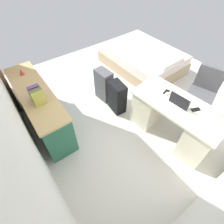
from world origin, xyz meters
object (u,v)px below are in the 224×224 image
desk (174,119)px  suitcase_spare_grey (104,85)px  desk_lamp (221,111)px  cell_phone_near_laptop (196,110)px  figurine_small (21,72)px  bed (143,59)px  computer_mouse (167,94)px  cell_phone_by_mouse (166,92)px  office_chair (201,95)px  laptop (180,102)px  suitcase_black (117,97)px  credenza (41,108)px

desk → suitcase_spare_grey: desk is taller
desk → desk_lamp: (-0.51, -0.06, 0.61)m
suitcase_spare_grey → cell_phone_near_laptop: 1.80m
suitcase_spare_grey → figurine_small: (0.60, 1.29, 0.51)m
bed → computer_mouse: bearing=147.0°
suitcase_spare_grey → computer_mouse: computer_mouse is taller
bed → cell_phone_by_mouse: cell_phone_by_mouse is taller
desk → office_chair: office_chair is taller
desk → cell_phone_by_mouse: bearing=-8.4°
cell_phone_near_laptop → figurine_small: size_ratio=1.24×
figurine_small → bed: bearing=-94.7°
bed → laptop: laptop is taller
computer_mouse → figurine_small: 2.49m
office_chair → computer_mouse: office_chair is taller
desk → cell_phone_by_mouse: (0.31, -0.05, 0.36)m
bed → cell_phone_by_mouse: bearing=147.1°
laptop → cell_phone_by_mouse: laptop is taller
cell_phone_by_mouse → figurine_small: bearing=29.4°
suitcase_spare_grey → laptop: 1.59m
office_chair → desk_lamp: 1.13m
desk → desk_lamp: 0.79m
bed → computer_mouse: 1.95m
cell_phone_near_laptop → desk_lamp: (-0.30, 0.04, 0.25)m
figurine_small → computer_mouse: bearing=-136.5°
desk → figurine_small: (2.07, 1.70, 0.46)m
suitcase_black → suitcase_spare_grey: 0.43m
suitcase_spare_grey → figurine_small: bearing=59.8°
office_chair → figurine_small: (1.99, 2.53, 0.43)m
suitcase_black → laptop: (-1.04, -0.39, 0.47)m
bed → suitcase_spare_grey: 1.50m
credenza → cell_phone_by_mouse: bearing=-125.2°
office_chair → desk_lamp: (-0.59, 0.77, 0.58)m
suitcase_spare_grey → computer_mouse: size_ratio=6.70×
laptop → cell_phone_near_laptop: laptop is taller
computer_mouse → cell_phone_near_laptop: 0.48m
suitcase_black → laptop: laptop is taller
desk → cell_phone_by_mouse: 0.48m
computer_mouse → cell_phone_by_mouse: computer_mouse is taller
office_chair → cell_phone_by_mouse: office_chair is taller
suitcase_black → credenza: bearing=74.7°
cell_phone_near_laptop → office_chair: bearing=-46.9°
cell_phone_by_mouse → figurine_small: size_ratio=1.24×
suitcase_black → cell_phone_near_laptop: 1.41m
computer_mouse → desk_lamp: size_ratio=0.29×
desk_lamp → figurine_small: bearing=34.3°
bed → cell_phone_near_laptop: 2.32m
desk → computer_mouse: (0.27, -0.02, 0.37)m
office_chair → credenza: office_chair is taller
suitcase_black → desk_lamp: 1.75m
cell_phone_by_mouse → desk_lamp: 0.86m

